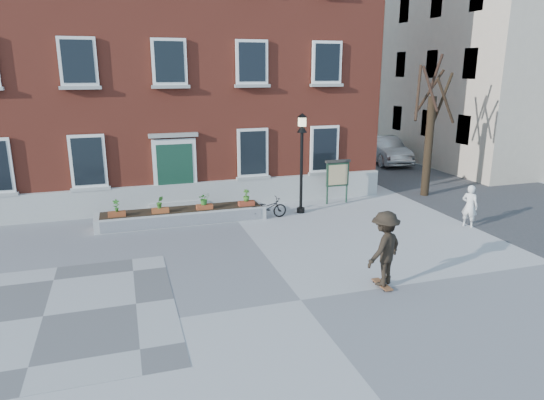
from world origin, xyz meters
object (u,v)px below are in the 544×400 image
object	(u,v)px
lamp_post	(302,149)
parked_car	(385,150)
notice_board	(338,174)
bicycle	(267,208)
skateboarder	(384,249)
bystander	(470,206)

from	to	relation	value
lamp_post	parked_car	bearing A→B (deg)	44.48
lamp_post	notice_board	size ratio (longest dim) A/B	2.10
bicycle	parked_car	bearing A→B (deg)	-51.43
lamp_post	notice_board	xyz separation A→B (m)	(1.96, 0.85, -1.28)
bicycle	notice_board	xyz separation A→B (m)	(3.46, 1.19, 0.86)
parked_car	notice_board	bearing A→B (deg)	-124.64
bicycle	lamp_post	bearing A→B (deg)	-79.68
lamp_post	skateboarder	xyz separation A→B (m)	(-0.35, -7.01, -1.47)
parked_car	lamp_post	world-z (taller)	lamp_post
parked_car	notice_board	xyz separation A→B (m)	(-6.65, -7.60, 0.47)
parked_car	bystander	bearing A→B (deg)	-99.53
bicycle	parked_car	world-z (taller)	parked_car
parked_car	lamp_post	xyz separation A→B (m)	(-8.60, -8.45, 1.75)
notice_board	skateboarder	size ratio (longest dim) A/B	0.91
bystander	notice_board	distance (m)	5.41
lamp_post	notice_board	distance (m)	2.48
lamp_post	skateboarder	distance (m)	7.17
bicycle	notice_board	distance (m)	3.75
bicycle	lamp_post	world-z (taller)	lamp_post
lamp_post	notice_board	bearing A→B (deg)	23.40
skateboarder	bystander	bearing A→B (deg)	32.65
notice_board	bystander	bearing A→B (deg)	-53.30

